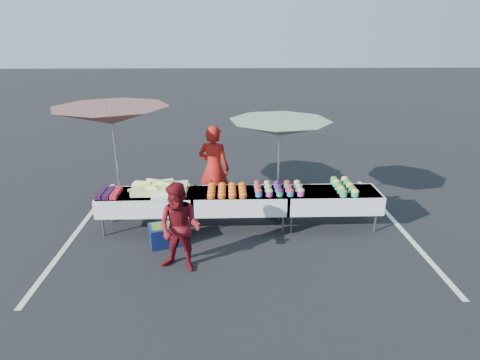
{
  "coord_description": "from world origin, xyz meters",
  "views": [
    {
      "loc": [
        -0.22,
        -7.23,
        3.64
      ],
      "look_at": [
        0.0,
        0.0,
        1.0
      ],
      "focal_mm": 30.0,
      "sensor_mm": 36.0,
      "label": 1
    }
  ],
  "objects_px": {
    "table_center": "(240,200)",
    "umbrella_right": "(280,129)",
    "table_left": "(148,201)",
    "storage_bin": "(166,234)",
    "customer": "(180,228)",
    "umbrella_left": "(112,116)",
    "vendor": "(214,169)",
    "table_right": "(331,199)"
  },
  "relations": [
    {
      "from": "table_center",
      "to": "umbrella_right",
      "type": "distance_m",
      "value": 1.6
    },
    {
      "from": "table_left",
      "to": "table_center",
      "type": "height_order",
      "value": "same"
    },
    {
      "from": "table_left",
      "to": "storage_bin",
      "type": "relative_size",
      "value": 2.69
    },
    {
      "from": "table_left",
      "to": "umbrella_right",
      "type": "height_order",
      "value": "umbrella_right"
    },
    {
      "from": "table_left",
      "to": "customer",
      "type": "relative_size",
      "value": 1.25
    },
    {
      "from": "umbrella_right",
      "to": "storage_bin",
      "type": "relative_size",
      "value": 3.5
    },
    {
      "from": "umbrella_left",
      "to": "table_center",
      "type": "bearing_deg",
      "value": -14.31
    },
    {
      "from": "storage_bin",
      "to": "umbrella_right",
      "type": "bearing_deg",
      "value": 9.46
    },
    {
      "from": "table_left",
      "to": "umbrella_left",
      "type": "relative_size",
      "value": 0.79
    },
    {
      "from": "vendor",
      "to": "umbrella_right",
      "type": "distance_m",
      "value": 1.69
    },
    {
      "from": "table_left",
      "to": "umbrella_left",
      "type": "height_order",
      "value": "umbrella_left"
    },
    {
      "from": "table_right",
      "to": "table_center",
      "type": "bearing_deg",
      "value": 180.0
    },
    {
      "from": "umbrella_right",
      "to": "table_right",
      "type": "bearing_deg",
      "value": -25.79
    },
    {
      "from": "table_right",
      "to": "vendor",
      "type": "distance_m",
      "value": 2.52
    },
    {
      "from": "table_right",
      "to": "umbrella_left",
      "type": "height_order",
      "value": "umbrella_left"
    },
    {
      "from": "umbrella_right",
      "to": "storage_bin",
      "type": "height_order",
      "value": "umbrella_right"
    },
    {
      "from": "table_center",
      "to": "vendor",
      "type": "relative_size",
      "value": 0.99
    },
    {
      "from": "customer",
      "to": "umbrella_right",
      "type": "height_order",
      "value": "umbrella_right"
    },
    {
      "from": "vendor",
      "to": "umbrella_right",
      "type": "height_order",
      "value": "umbrella_right"
    },
    {
      "from": "table_center",
      "to": "storage_bin",
      "type": "distance_m",
      "value": 1.57
    },
    {
      "from": "table_center",
      "to": "table_right",
      "type": "distance_m",
      "value": 1.8
    },
    {
      "from": "vendor",
      "to": "customer",
      "type": "height_order",
      "value": "vendor"
    },
    {
      "from": "customer",
      "to": "umbrella_left",
      "type": "xyz_separation_m",
      "value": [
        -1.5,
        2.14,
        1.38
      ]
    },
    {
      "from": "table_left",
      "to": "customer",
      "type": "bearing_deg",
      "value": -61.99
    },
    {
      "from": "vendor",
      "to": "umbrella_left",
      "type": "xyz_separation_m",
      "value": [
        -1.97,
        -0.26,
        1.19
      ]
    },
    {
      "from": "table_left",
      "to": "storage_bin",
      "type": "xyz_separation_m",
      "value": [
        0.43,
        -0.65,
        -0.38
      ]
    },
    {
      "from": "table_left",
      "to": "table_right",
      "type": "relative_size",
      "value": 1.0
    },
    {
      "from": "table_right",
      "to": "storage_bin",
      "type": "distance_m",
      "value": 3.26
    },
    {
      "from": "table_center",
      "to": "table_right",
      "type": "relative_size",
      "value": 1.0
    },
    {
      "from": "vendor",
      "to": "umbrella_left",
      "type": "relative_size",
      "value": 0.8
    },
    {
      "from": "umbrella_left",
      "to": "customer",
      "type": "bearing_deg",
      "value": -54.98
    },
    {
      "from": "table_center",
      "to": "storage_bin",
      "type": "relative_size",
      "value": 2.69
    },
    {
      "from": "table_right",
      "to": "umbrella_left",
      "type": "xyz_separation_m",
      "value": [
        -4.3,
        0.64,
        1.54
      ]
    },
    {
      "from": "table_center",
      "to": "umbrella_left",
      "type": "xyz_separation_m",
      "value": [
        -2.5,
        0.64,
        1.54
      ]
    },
    {
      "from": "storage_bin",
      "to": "umbrella_left",
      "type": "bearing_deg",
      "value": 113.08
    },
    {
      "from": "vendor",
      "to": "customer",
      "type": "bearing_deg",
      "value": 97.9
    },
    {
      "from": "customer",
      "to": "umbrella_left",
      "type": "relative_size",
      "value": 0.64
    },
    {
      "from": "umbrella_left",
      "to": "vendor",
      "type": "bearing_deg",
      "value": 7.54
    },
    {
      "from": "umbrella_left",
      "to": "storage_bin",
      "type": "bearing_deg",
      "value": -48.85
    },
    {
      "from": "umbrella_left",
      "to": "umbrella_right",
      "type": "distance_m",
      "value": 3.31
    },
    {
      "from": "storage_bin",
      "to": "table_right",
      "type": "bearing_deg",
      "value": -6.5
    },
    {
      "from": "umbrella_left",
      "to": "umbrella_right",
      "type": "bearing_deg",
      "value": -2.68
    }
  ]
}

